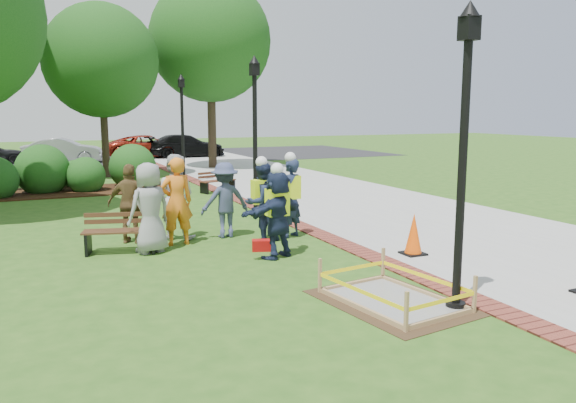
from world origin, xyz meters
name	(u,v)px	position (x,y,z in m)	size (l,w,h in m)	color
ground	(290,267)	(0.00, 0.00, 0.00)	(100.00, 100.00, 0.00)	#285116
sidewalk	(301,186)	(5.00, 10.00, 0.01)	(6.00, 60.00, 0.02)	#9E9E99
brick_edging	(218,191)	(1.75, 10.00, 0.01)	(0.50, 60.00, 0.03)	maroon
mulch_bed	(73,191)	(-3.00, 12.00, 0.02)	(7.00, 3.00, 0.05)	#381E0F
parking_lot	(109,158)	(0.00, 27.00, 0.00)	(36.00, 12.00, 0.01)	black
wet_concrete_pad	(393,287)	(0.58, -2.41, 0.23)	(2.00, 2.51, 0.55)	#47331E
bench_near	(121,241)	(-2.66, 2.31, 0.25)	(1.54, 0.85, 0.79)	#4D2A1A
bench_far	(218,186)	(1.67, 9.81, 0.23)	(1.41, 0.86, 0.72)	brown
cone_back	(414,235)	(2.55, -0.25, 0.40)	(0.43, 0.43, 0.84)	black
cone_far	(274,179)	(3.90, 9.99, 0.36)	(0.37, 0.37, 0.74)	black
toolbox	(263,245)	(0.00, 1.32, 0.11)	(0.45, 0.24, 0.22)	#AC0E0D
lamp_near	(464,135)	(1.25, -3.00, 2.48)	(0.28, 0.28, 4.26)	black
lamp_mid	(255,124)	(1.25, 5.00, 2.48)	(0.28, 0.28, 4.26)	black
lamp_far	(182,120)	(1.25, 13.00, 2.48)	(0.28, 0.28, 4.26)	black
tree_back	(101,61)	(-1.34, 16.28, 4.92)	(4.78, 4.78, 7.32)	#3D2D1E
tree_right	(210,41)	(4.05, 18.34, 6.23)	(5.97, 5.97, 9.23)	#3D2D1E
shrub_b	(44,193)	(-3.93, 12.18, 0.00)	(1.83, 1.83, 1.83)	#164814
shrub_c	(87,192)	(-2.54, 11.80, 0.00)	(1.34, 1.34, 1.34)	#164814
shrub_d	(133,186)	(-0.80, 12.59, 0.00)	(1.74, 1.74, 1.74)	#164814
shrub_e	(77,187)	(-2.78, 13.30, 0.00)	(1.11, 1.11, 1.11)	#164814
casual_person_a	(150,208)	(-2.12, 2.11, 0.91)	(0.67, 0.55, 1.81)	gray
casual_person_b	(177,202)	(-1.47, 2.54, 0.93)	(0.60, 0.39, 1.86)	orange
casual_person_c	(175,197)	(-1.37, 3.14, 0.94)	(0.72, 0.66, 1.88)	silver
casual_person_d	(131,204)	(-2.32, 3.13, 0.85)	(0.64, 0.56, 1.70)	brown
casual_person_e	(225,200)	(-0.31, 2.83, 0.84)	(0.54, 0.35, 1.69)	#373F61
hivis_worker_a	(277,211)	(0.05, 0.71, 0.92)	(0.64, 0.55, 1.85)	#1C2749
hivis_worker_b	(290,195)	(1.03, 2.25, 0.95)	(0.67, 0.59, 1.92)	#181E3E
hivis_worker_c	(262,200)	(0.28, 2.08, 0.93)	(0.63, 0.50, 1.87)	#16173A
parked_car_b	(64,163)	(-2.70, 24.36, 0.00)	(4.57, 1.99, 1.49)	#B1B0B6
parked_car_c	(149,158)	(2.28, 25.95, 0.00)	(4.65, 2.02, 1.51)	#9D2414
parked_car_d	(186,157)	(4.48, 25.53, 0.00)	(4.69, 2.04, 1.53)	black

